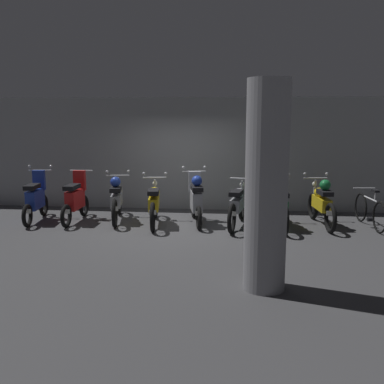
{
  "coord_description": "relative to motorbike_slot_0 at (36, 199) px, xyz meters",
  "views": [
    {
      "loc": [
        1.31,
        -9.24,
        2.43
      ],
      "look_at": [
        0.38,
        0.4,
        0.75
      ],
      "focal_mm": 40.34,
      "sensor_mm": 36.0,
      "label": 1
    }
  ],
  "objects": [
    {
      "name": "motorbike_slot_7",
      "position": [
        6.63,
        0.2,
        0.0
      ],
      "size": [
        0.59,
        1.95,
        1.15
      ],
      "color": "black",
      "rests_on": "ground"
    },
    {
      "name": "support_pillar",
      "position": [
        5.09,
        -3.63,
        0.95
      ],
      "size": [
        0.6,
        0.6,
        2.95
      ],
      "primitive_type": "cylinder",
      "color": "gray",
      "rests_on": "ground"
    },
    {
      "name": "motorbike_slot_0",
      "position": [
        0.0,
        0.0,
        0.0
      ],
      "size": [
        0.59,
        1.68,
        1.29
      ],
      "color": "black",
      "rests_on": "ground"
    },
    {
      "name": "back_wall",
      "position": [
        3.32,
        1.82,
        0.95
      ],
      "size": [
        16.0,
        0.3,
        2.95
      ],
      "primitive_type": "cube",
      "color": "gray",
      "rests_on": "ground"
    },
    {
      "name": "motorbike_slot_2",
      "position": [
        1.9,
        0.2,
        0.0
      ],
      "size": [
        0.62,
        1.93,
        1.15
      ],
      "color": "black",
      "rests_on": "ground"
    },
    {
      "name": "motorbike_slot_5",
      "position": [
        4.74,
        -0.03,
        -0.04
      ],
      "size": [
        0.6,
        1.93,
        1.03
      ],
      "color": "black",
      "rests_on": "ground"
    },
    {
      "name": "motorbike_slot_1",
      "position": [
        0.95,
        0.05,
        -0.0
      ],
      "size": [
        0.56,
        1.68,
        1.18
      ],
      "color": "black",
      "rests_on": "ground"
    },
    {
      "name": "ground_plane",
      "position": [
        3.32,
        -0.35,
        -0.53
      ],
      "size": [
        80.0,
        80.0,
        0.0
      ],
      "primitive_type": "plane",
      "color": "#424244"
    },
    {
      "name": "motorbike_slot_6",
      "position": [
        5.69,
        -0.05,
        0.0
      ],
      "size": [
        0.59,
        1.95,
        1.15
      ],
      "color": "black",
      "rests_on": "ground"
    },
    {
      "name": "motorbike_slot_3",
      "position": [
        2.84,
        -0.07,
        -0.04
      ],
      "size": [
        0.59,
        1.94,
        1.15
      ],
      "color": "black",
      "rests_on": "ground"
    },
    {
      "name": "motorbike_slot_4",
      "position": [
        3.79,
        0.13,
        0.04
      ],
      "size": [
        0.59,
        1.67,
        1.29
      ],
      "color": "black",
      "rests_on": "ground"
    },
    {
      "name": "bicycle",
      "position": [
        7.69,
        0.16,
        -0.17
      ],
      "size": [
        0.5,
        1.73,
        0.89
      ],
      "color": "black",
      "rests_on": "ground"
    }
  ]
}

